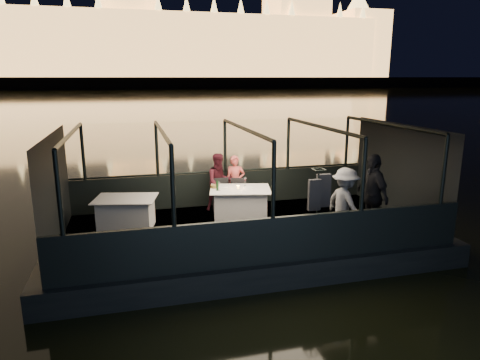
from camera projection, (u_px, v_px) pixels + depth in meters
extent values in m
plane|color=black|center=(140.00, 98.00, 85.33)|extent=(500.00, 500.00, 0.00)
cube|color=black|center=(244.00, 248.00, 10.04)|extent=(8.60, 4.40, 1.00)
cube|color=black|center=(244.00, 229.00, 9.93)|extent=(8.00, 4.00, 0.04)
cube|color=black|center=(225.00, 188.00, 11.70)|extent=(8.00, 0.08, 0.90)
cube|color=black|center=(272.00, 241.00, 7.93)|extent=(8.00, 0.08, 0.90)
cube|color=#423D33|center=(132.00, 84.00, 207.44)|extent=(400.00, 140.00, 6.00)
cube|color=silver|center=(240.00, 204.00, 10.47)|extent=(1.65, 1.35, 0.77)
cube|color=silver|center=(126.00, 212.00, 9.81)|extent=(1.55, 1.27, 0.73)
cube|color=black|center=(222.00, 196.00, 10.93)|extent=(0.42, 0.42, 0.87)
cube|color=black|center=(240.00, 196.00, 10.94)|extent=(0.51, 0.51, 0.86)
imported|color=#DB554F|center=(235.00, 180.00, 11.31)|extent=(0.57, 0.45, 1.40)
imported|color=#3A1019|center=(220.00, 182.00, 11.10)|extent=(0.78, 0.64, 1.51)
imported|color=silver|center=(345.00, 200.00, 9.09)|extent=(0.77, 1.11, 1.56)
imported|color=black|center=(371.00, 198.00, 9.29)|extent=(0.50, 1.09, 1.83)
cylinder|color=#143819|center=(217.00, 184.00, 10.19)|extent=(0.08, 0.08, 0.28)
cylinder|color=olive|center=(214.00, 186.00, 10.46)|extent=(0.22, 0.22, 0.07)
cylinder|color=gold|center=(238.00, 187.00, 10.38)|extent=(0.07, 0.07, 0.07)
cylinder|color=white|center=(248.00, 188.00, 10.45)|extent=(0.34, 0.34, 0.02)
cylinder|color=white|center=(223.00, 187.00, 10.55)|extent=(0.29, 0.29, 0.02)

